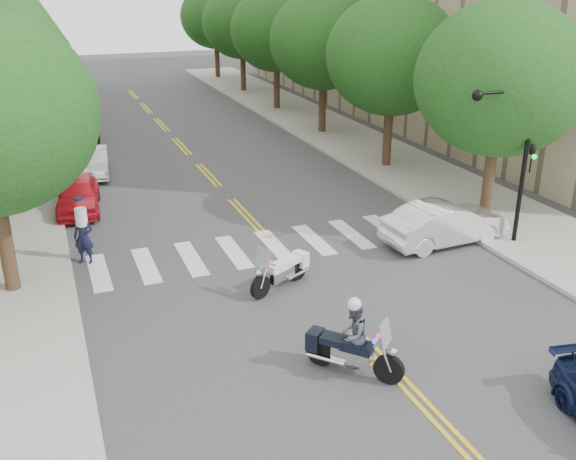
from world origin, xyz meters
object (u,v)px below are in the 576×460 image
motorcycle_police (351,340)px  officer_standing (84,237)px  motorcycle_parked (284,270)px  convertible (445,223)px

motorcycle_police → officer_standing: (-5.49, 9.08, 0.03)m
officer_standing → motorcycle_parked: bearing=-6.5°
convertible → motorcycle_parked: bearing=95.7°
officer_standing → convertible: 12.71m
convertible → motorcycle_police: bearing=127.9°
motorcycle_parked → officer_standing: size_ratio=1.21×
officer_standing → convertible: (12.36, -2.97, -0.17)m
motorcycle_police → motorcycle_parked: (0.18, 5.00, -0.36)m
motorcycle_parked → officer_standing: bearing=26.4°
motorcycle_parked → motorcycle_police: bearing=150.1°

